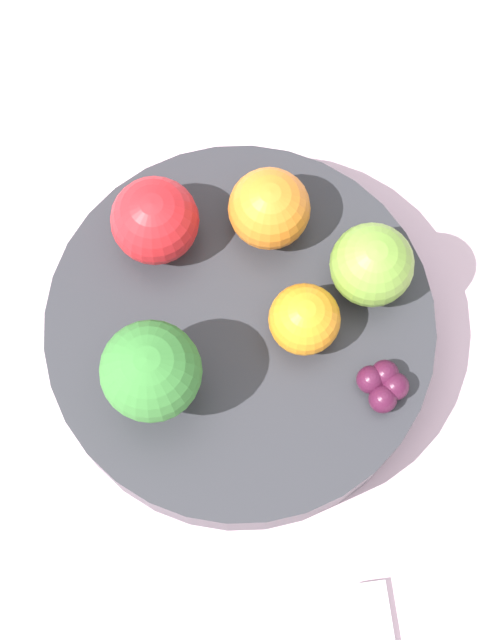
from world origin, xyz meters
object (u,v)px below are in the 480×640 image
orange_front (273,210)px  grape_cluster (383,385)px  broccoli (151,372)px  bowl (240,335)px  orange_back (304,319)px  apple_green (155,220)px  spoon (380,637)px  apple_red (372,265)px

orange_front → grape_cluster: orange_front is taller
broccoli → grape_cluster: (0.12, 0.03, -0.03)m
bowl → orange_back: 0.05m
bowl → apple_green: bearing=146.6°
spoon → grape_cluster: bearing=104.6°
apple_red → spoon: 0.21m
orange_front → broccoli: bearing=-108.4°
apple_red → bowl: bearing=-144.1°
apple_green → spoon: apple_green is taller
apple_red → apple_green: bearing=-177.0°
apple_green → apple_red: bearing=3.0°
orange_front → orange_back: size_ratio=1.17×
spoon → apple_green: bearing=134.3°
bowl → spoon: 0.19m
bowl → spoon: size_ratio=3.61×
bowl → apple_green: 0.09m
bowl → apple_green: apple_green is taller
bowl → spoon: bowl is taller
grape_cluster → apple_red: bearing=110.2°
bowl → broccoli: bearing=-125.8°
broccoli → apple_green: size_ratio=1.43×
bowl → apple_green: size_ratio=4.47×
broccoli → orange_back: bearing=38.3°
orange_front → grape_cluster: bearing=-43.3°
grape_cluster → apple_green: bearing=159.5°
bowl → broccoli: 0.09m
broccoli → grape_cluster: size_ratio=2.38×
grape_cluster → spoon: size_ratio=0.48×
orange_front → spoon: orange_front is taller
broccoli → orange_back: broccoli is taller
bowl → orange_front: (0.00, 0.06, 0.04)m
apple_red → grape_cluster: (0.02, -0.06, -0.02)m
apple_red → apple_green: (-0.12, -0.01, 0.00)m
bowl → broccoli: broccoli is taller
orange_back → grape_cluster: (0.05, -0.02, -0.01)m
broccoli → apple_green: bearing=105.9°
spoon → bowl: bearing=129.6°
bowl → spoon: bearing=-50.4°
apple_green → orange_back: 0.10m
apple_red → orange_back: size_ratio=1.18×
broccoli → apple_red: size_ratio=1.51×
bowl → orange_back: (0.03, 0.01, 0.04)m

